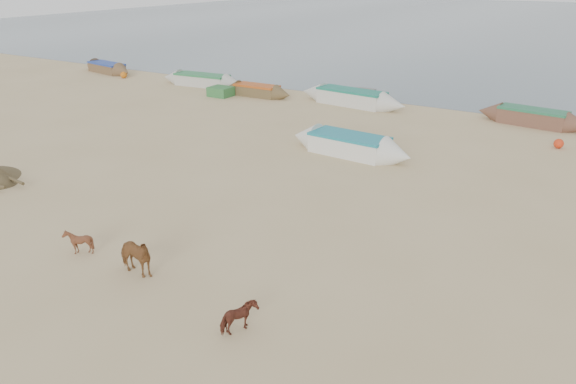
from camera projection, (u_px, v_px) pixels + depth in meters
The scene contains 8 objects.
ground at pixel (211, 273), 15.25m from camera, with size 140.00×140.00×0.00m, color tan.
sea at pixel (574, 25), 80.05m from camera, with size 160.00×160.00×0.00m, color slate.
cow_adult at pixel (134, 256), 14.96m from camera, with size 0.60×1.33×1.12m, color brown.
calf_front at pixel (78, 242), 16.15m from camera, with size 0.60×0.68×0.75m, color #582E1C.
calf_right at pixel (240, 318), 12.64m from camera, with size 0.74×0.64×0.75m, color brown.
near_canoe at pixel (349, 145), 24.71m from camera, with size 5.88×1.47×0.90m, color silver, non-canonical shape.
waterline_canoes at pixel (415, 106), 31.49m from camera, with size 58.95×3.45×0.95m.
beach_clutter at pixel (532, 124), 28.48m from camera, with size 47.86×5.71×0.64m.
Camera 1 is at (8.76, -10.25, 7.74)m, focal length 35.00 mm.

